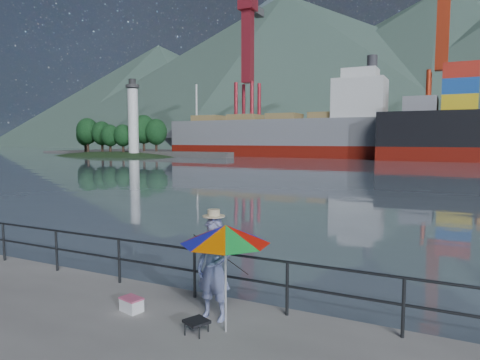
% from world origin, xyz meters
% --- Properties ---
extents(harbor_water, '(500.00, 280.00, 0.00)m').
position_xyz_m(harbor_water, '(0.00, 130.00, 0.00)').
color(harbor_water, slate).
rests_on(harbor_water, ground).
extents(far_dock, '(200.00, 40.00, 0.40)m').
position_xyz_m(far_dock, '(10.00, 93.00, 0.00)').
color(far_dock, '#514F4C').
rests_on(far_dock, ground).
extents(guardrail, '(22.00, 0.06, 1.03)m').
position_xyz_m(guardrail, '(0.00, 1.70, 0.52)').
color(guardrail, '#2D3033').
rests_on(guardrail, ground).
extents(lighthouse_islet, '(48.00, 26.40, 19.20)m').
position_xyz_m(lighthouse_islet, '(-54.97, 61.99, 0.26)').
color(lighthouse_islet, '#263F1E').
rests_on(lighthouse_islet, ground).
extents(fisherman, '(0.68, 0.45, 1.85)m').
position_xyz_m(fisherman, '(3.88, 0.98, 0.92)').
color(fisherman, navy).
rests_on(fisherman, ground).
extents(beach_umbrella, '(1.86, 1.86, 1.83)m').
position_xyz_m(beach_umbrella, '(4.32, 0.60, 1.67)').
color(beach_umbrella, white).
rests_on(beach_umbrella, ground).
extents(folding_stool, '(0.47, 0.47, 0.23)m').
position_xyz_m(folding_stool, '(3.92, 0.32, 0.12)').
color(folding_stool, black).
rests_on(folding_stool, ground).
extents(cooler_bag, '(0.46, 0.36, 0.24)m').
position_xyz_m(cooler_bag, '(2.32, 0.56, 0.12)').
color(cooler_bag, silver).
rests_on(cooler_bag, ground).
extents(fishing_rod, '(0.33, 1.67, 1.20)m').
position_xyz_m(fishing_rod, '(3.59, 1.83, 0.00)').
color(fishing_rod, black).
rests_on(fishing_rod, ground).
extents(bulk_carrier, '(46.94, 8.12, 14.50)m').
position_xyz_m(bulk_carrier, '(-20.94, 74.19, 4.20)').
color(bulk_carrier, '#691109').
rests_on(bulk_carrier, ground).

